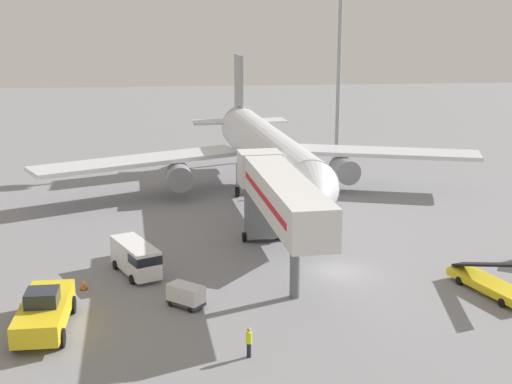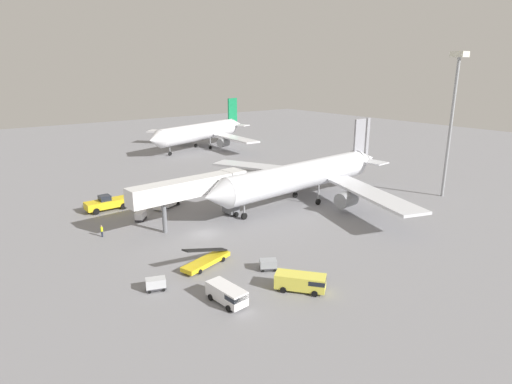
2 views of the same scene
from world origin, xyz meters
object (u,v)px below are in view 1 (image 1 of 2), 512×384
at_px(pushback_tug, 44,311).
at_px(apron_light_mast, 340,19).
at_px(service_van_near_right, 136,257).
at_px(belt_loader_truck, 491,283).
at_px(airplane_at_gate, 265,150).
at_px(jet_bridge, 277,194).
at_px(ground_crew_worker_foreground, 249,342).
at_px(safety_cone_alpha, 83,285).
at_px(baggage_cart_outer_right, 186,295).

bearing_deg(pushback_tug, apron_light_mast, 60.37).
bearing_deg(service_van_near_right, belt_loader_truck, -15.09).
relative_size(airplane_at_gate, apron_light_mast, 1.82).
bearing_deg(pushback_tug, service_van_near_right, 60.26).
distance_m(airplane_at_gate, jet_bridge, 21.53).
height_order(ground_crew_worker_foreground, safety_cone_alpha, ground_crew_worker_foreground).
relative_size(belt_loader_truck, baggage_cart_outer_right, 2.81).
relative_size(pushback_tug, belt_loader_truck, 1.00).
height_order(belt_loader_truck, service_van_near_right, belt_loader_truck).
bearing_deg(ground_crew_worker_foreground, service_van_near_right, 116.52).
bearing_deg(service_van_near_right, ground_crew_worker_foreground, -63.48).
height_order(pushback_tug, ground_crew_worker_foreground, pushback_tug).
distance_m(jet_bridge, apron_light_mast, 49.38).
bearing_deg(airplane_at_gate, ground_crew_worker_foreground, -98.95).
relative_size(airplane_at_gate, service_van_near_right, 8.22).
distance_m(jet_bridge, baggage_cart_outer_right, 10.76).
bearing_deg(belt_loader_truck, jet_bridge, 153.77).
bearing_deg(pushback_tug, ground_crew_worker_foreground, -22.27).
distance_m(airplane_at_gate, safety_cone_alpha, 29.30).
bearing_deg(safety_cone_alpha, apron_light_mast, 58.48).
bearing_deg(jet_bridge, service_van_near_right, -178.60).
bearing_deg(apron_light_mast, pushback_tug, -119.63).
xyz_separation_m(jet_bridge, service_van_near_right, (-10.46, -0.26, -4.41)).
distance_m(service_van_near_right, safety_cone_alpha, 4.43).
distance_m(pushback_tug, apron_light_mast, 64.72).
bearing_deg(safety_cone_alpha, pushback_tug, -103.09).
relative_size(jet_bridge, pushback_tug, 2.72).
bearing_deg(baggage_cart_outer_right, apron_light_mast, 66.64).
relative_size(airplane_at_gate, ground_crew_worker_foreground, 27.47).
relative_size(jet_bridge, baggage_cart_outer_right, 7.62).
distance_m(airplane_at_gate, apron_light_mast, 30.39).
relative_size(airplane_at_gate, pushback_tug, 6.59).
height_order(belt_loader_truck, safety_cone_alpha, belt_loader_truck).
height_order(ground_crew_worker_foreground, apron_light_mast, apron_light_mast).
bearing_deg(ground_crew_worker_foreground, baggage_cart_outer_right, 114.32).
bearing_deg(ground_crew_worker_foreground, belt_loader_truck, 22.14).
xyz_separation_m(service_van_near_right, baggage_cart_outer_right, (3.48, -6.28, -0.52)).
relative_size(service_van_near_right, safety_cone_alpha, 8.17).
distance_m(baggage_cart_outer_right, apron_light_mast, 59.02).
xyz_separation_m(belt_loader_truck, service_van_near_right, (-24.26, 6.54, 0.57)).
bearing_deg(baggage_cart_outer_right, pushback_tug, -163.53).
height_order(jet_bridge, pushback_tug, jet_bridge).
bearing_deg(safety_cone_alpha, jet_bridge, 10.95).
xyz_separation_m(jet_bridge, belt_loader_truck, (13.80, -6.80, -4.98)).
distance_m(belt_loader_truck, service_van_near_right, 25.13).
relative_size(pushback_tug, safety_cone_alpha, 10.19).
bearing_deg(baggage_cart_outer_right, safety_cone_alpha, 151.45).
bearing_deg(service_van_near_right, jet_bridge, 1.40).
relative_size(service_van_near_right, ground_crew_worker_foreground, 3.34).
distance_m(service_van_near_right, apron_light_mast, 54.98).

